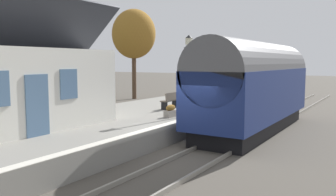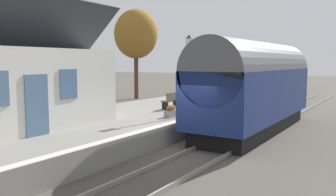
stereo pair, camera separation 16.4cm
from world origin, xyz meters
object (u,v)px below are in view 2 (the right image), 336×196
object	(u,v)px
planter_by_door	(190,94)
tree_distant	(136,34)
lamp_post_platform	(189,60)
station_building	(22,84)
planter_under_sign	(186,105)
train	(255,86)
tree_far_left	(36,55)
bench_by_lamp	(195,95)
bench_platform_end	(172,100)
planter_corner_building	(234,95)
planter_edge_near	(171,111)

from	to	relation	value
planter_by_door	tree_distant	world-z (taller)	tree_distant
planter_by_door	lamp_post_platform	distance (m)	8.22
station_building	planter_under_sign	world-z (taller)	station_building
planter_under_sign	train	bearing A→B (deg)	-79.92
tree_far_left	tree_distant	xyz separation A→B (m)	(8.39, -2.84, 1.94)
tree_distant	planter_under_sign	bearing A→B (deg)	-131.66
station_building	tree_distant	distance (m)	18.76
train	planter_by_door	distance (m)	7.83
bench_by_lamp	lamp_post_platform	size ratio (longest dim) A/B	0.38
bench_platform_end	station_building	bearing A→B (deg)	164.43
bench_platform_end	train	bearing A→B (deg)	-83.23
planter_by_door	planter_corner_building	size ratio (longest dim) A/B	1.01
tree_far_left	tree_distant	size ratio (longest dim) A/B	0.65
planter_under_sign	lamp_post_platform	world-z (taller)	lamp_post_platform
bench_platform_end	tree_distant	world-z (taller)	tree_distant
bench_by_lamp	planter_corner_building	world-z (taller)	bench_by_lamp
station_building	bench_by_lamp	world-z (taller)	station_building
planter_edge_near	tree_far_left	xyz separation A→B (m)	(3.31, 13.93, 2.76)
planter_edge_near	bench_platform_end	bearing A→B (deg)	31.45
train	bench_by_lamp	world-z (taller)	train
train	lamp_post_platform	bearing A→B (deg)	132.82
planter_edge_near	planter_by_door	bearing A→B (deg)	22.89
station_building	lamp_post_platform	world-z (taller)	station_building
bench_platform_end	lamp_post_platform	xyz separation A→B (m)	(-1.70, -2.02, 2.13)
station_building	planter_under_sign	size ratio (longest dim) A/B	8.75
train	tree_far_left	xyz separation A→B (m)	(0.40, 16.89, 1.65)
station_building	tree_distant	size ratio (longest dim) A/B	0.86
station_building	lamp_post_platform	distance (m)	7.22
planter_corner_building	tree_distant	xyz separation A→B (m)	(3.91, 11.01, 4.58)
planter_edge_near	bench_by_lamp	bearing A→B (deg)	17.11
tree_distant	station_building	bearing A→B (deg)	-155.95
planter_edge_near	lamp_post_platform	xyz separation A→B (m)	(0.69, -0.56, 2.34)
planter_corner_building	lamp_post_platform	xyz separation A→B (m)	(-7.10, -0.64, 2.22)
lamp_post_platform	planter_corner_building	bearing A→B (deg)	5.18
planter_by_door	planter_corner_building	xyz separation A→B (m)	(0.17, -3.13, 0.08)
tree_distant	train	bearing A→B (deg)	-122.03
planter_by_door	planter_under_sign	distance (m)	5.97
planter_corner_building	lamp_post_platform	bearing A→B (deg)	-174.82
train	station_building	xyz separation A→B (m)	(-8.08, 6.52, 0.28)
bench_platform_end	planter_under_sign	xyz separation A→B (m)	(-0.09, -0.94, -0.21)
bench_platform_end	planter_corner_building	xyz separation A→B (m)	(5.40, -1.38, -0.08)
lamp_post_platform	bench_platform_end	bearing A→B (deg)	49.95
bench_by_lamp	tree_far_left	distance (m)	12.69
planter_corner_building	planter_edge_near	bearing A→B (deg)	-179.39
tree_far_left	train	bearing A→B (deg)	-91.36
planter_under_sign	planter_corner_building	xyz separation A→B (m)	(5.49, -0.43, 0.13)
bench_by_lamp	planter_corner_building	size ratio (longest dim) A/B	1.77
planter_edge_near	planter_under_sign	bearing A→B (deg)	12.69
bench_platform_end	tree_far_left	world-z (taller)	tree_far_left
train	bench_platform_end	xyz separation A→B (m)	(-0.52, 4.42, -0.91)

